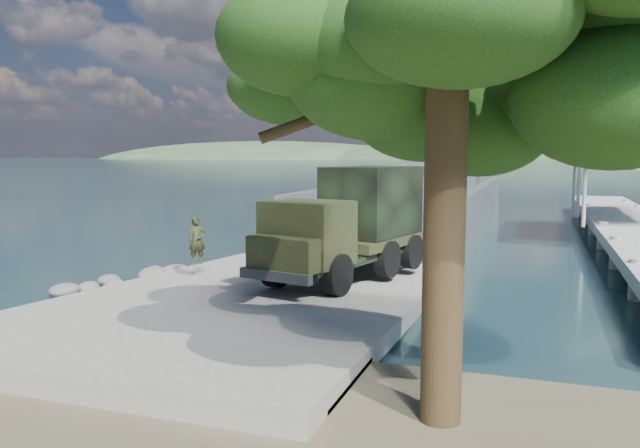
{
  "coord_description": "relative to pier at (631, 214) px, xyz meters",
  "views": [
    {
      "loc": [
        8.22,
        -18.56,
        4.81
      ],
      "look_at": [
        -0.39,
        6.0,
        1.89
      ],
      "focal_mm": 35.0,
      "sensor_mm": 36.0,
      "label": 1
    }
  ],
  "objects": [
    {
      "name": "ground",
      "position": [
        -13.0,
        -18.77,
        -1.6
      ],
      "size": [
        1400.0,
        1400.0,
        0.0
      ],
      "primitive_type": "plane",
      "color": "#1C4145",
      "rests_on": "ground"
    },
    {
      "name": "boat_ramp",
      "position": [
        -13.0,
        -19.77,
        -1.35
      ],
      "size": [
        10.0,
        18.0,
        0.5
      ],
      "primitive_type": "cube",
      "color": "gray",
      "rests_on": "ground"
    },
    {
      "name": "shoreline_rocks",
      "position": [
        -19.2,
        -18.27,
        -1.6
      ],
      "size": [
        3.2,
        5.6,
        0.9
      ],
      "primitive_type": null,
      "color": "#4F4F4C",
      "rests_on": "ground"
    },
    {
      "name": "distant_headlands",
      "position": [
        37.0,
        541.23,
        -1.6
      ],
      "size": [
        1000.0,
        240.0,
        48.0
      ],
      "primitive_type": null,
      "color": "#334E31",
      "rests_on": "ground"
    },
    {
      "name": "pier",
      "position": [
        0.0,
        0.0,
        0.0
      ],
      "size": [
        6.4,
        44.0,
        6.1
      ],
      "color": "#9D9B93",
      "rests_on": "ground"
    },
    {
      "name": "landing_craft",
      "position": [
        -12.26,
        4.05,
        -0.76
      ],
      "size": [
        9.04,
        34.65,
        10.26
      ],
      "rotation": [
        0.0,
        0.0,
        0.01
      ],
      "color": "#3F454A",
      "rests_on": "ground"
    },
    {
      "name": "military_truck",
      "position": [
        -10.93,
        -16.34,
        0.82
      ],
      "size": [
        4.37,
        8.66,
        3.86
      ],
      "rotation": [
        0.0,
        0.0,
        -0.24
      ],
      "color": "black",
      "rests_on": "boat_ramp"
    },
    {
      "name": "soldier",
      "position": [
        -16.27,
        -17.9,
        -0.25
      ],
      "size": [
        0.73,
        0.73,
        1.7
      ],
      "primitive_type": "imported",
      "rotation": [
        0.0,
        0.0,
        0.78
      ],
      "color": "#20321C",
      "rests_on": "boat_ramp"
    },
    {
      "name": "overhang_tree",
      "position": [
        -6.76,
        -26.77,
        4.65
      ],
      "size": [
        8.58,
        7.9,
        7.79
      ],
      "color": "#332514",
      "rests_on": "ground"
    }
  ]
}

